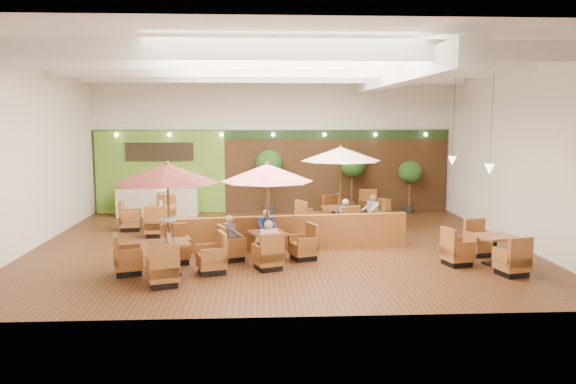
{
  "coord_description": "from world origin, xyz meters",
  "views": [
    {
      "loc": [
        -0.57,
        -16.12,
        3.73
      ],
      "look_at": [
        0.3,
        0.5,
        1.5
      ],
      "focal_mm": 35.0,
      "sensor_mm": 36.0,
      "label": 1
    }
  ],
  "objects": [
    {
      "name": "table_4",
      "position": [
        5.12,
        -2.53,
        0.36
      ],
      "size": [
        1.89,
        2.72,
        0.97
      ],
      "rotation": [
        0.0,
        0.0,
        0.26
      ],
      "color": "brown",
      "rests_on": "ground"
    },
    {
      "name": "topiary_0",
      "position": [
        -0.17,
        5.3,
        1.85
      ],
      "size": [
        1.07,
        1.07,
        2.48
      ],
      "color": "black",
      "rests_on": "ground"
    },
    {
      "name": "table_3",
      "position": [
        -4.08,
        2.35,
        0.46
      ],
      "size": [
        1.86,
        2.74,
        1.58
      ],
      "rotation": [
        0.0,
        0.0,
        0.1
      ],
      "color": "brown",
      "rests_on": "ground"
    },
    {
      "name": "service_counter",
      "position": [
        -4.4,
        5.1,
        0.58
      ],
      "size": [
        3.0,
        0.75,
        1.18
      ],
      "color": "beige",
      "rests_on": "ground"
    },
    {
      "name": "topiary_2",
      "position": [
        5.31,
        5.3,
        1.53
      ],
      "size": [
        0.89,
        0.89,
        2.06
      ],
      "color": "black",
      "rests_on": "ground"
    },
    {
      "name": "table_2",
      "position": [
        2.08,
        1.91,
        1.91
      ],
      "size": [
        2.97,
        2.97,
        2.82
      ],
      "rotation": [
        0.0,
        0.0,
        0.43
      ],
      "color": "brown",
      "rests_on": "ground"
    },
    {
      "name": "room",
      "position": [
        0.25,
        1.22,
        3.63
      ],
      "size": [
        14.04,
        14.0,
        5.52
      ],
      "color": "#381E0F",
      "rests_on": "ground"
    },
    {
      "name": "table_5",
      "position": [
        3.24,
        3.47,
        0.38
      ],
      "size": [
        1.89,
        2.76,
        1.01
      ],
      "rotation": [
        0.0,
        0.0,
        -0.13
      ],
      "color": "brown",
      "rests_on": "ground"
    },
    {
      "name": "topiary_1",
      "position": [
        3.04,
        5.3,
        1.84
      ],
      "size": [
        1.06,
        1.06,
        2.47
      ],
      "color": "black",
      "rests_on": "ground"
    },
    {
      "name": "table_1",
      "position": [
        -0.36,
        -1.73,
        1.77
      ],
      "size": [
        2.69,
        2.69,
        2.59
      ],
      "rotation": [
        0.0,
        0.0,
        0.36
      ],
      "color": "brown",
      "rests_on": "ground"
    },
    {
      "name": "booth_divider",
      "position": [
        0.2,
        -0.58,
        0.48
      ],
      "size": [
        6.98,
        0.92,
        0.97
      ],
      "primitive_type": "cube",
      "rotation": [
        0.0,
        0.0,
        0.11
      ],
      "color": "brown",
      "rests_on": "ground"
    },
    {
      "name": "diner_1",
      "position": [
        -0.36,
        -0.79,
        0.73
      ],
      "size": [
        0.4,
        0.36,
        0.72
      ],
      "rotation": [
        0.0,
        0.0,
        3.49
      ],
      "color": "#23459B",
      "rests_on": "ground"
    },
    {
      "name": "diner_3",
      "position": [
        2.08,
        0.87,
        0.75
      ],
      "size": [
        0.42,
        0.38,
        0.77
      ],
      "rotation": [
        0.0,
        0.0,
        0.28
      ],
      "color": "#23459B",
      "rests_on": "ground"
    },
    {
      "name": "diner_4",
      "position": [
        3.12,
        1.91,
        0.74
      ],
      "size": [
        0.38,
        0.42,
        0.76
      ],
      "rotation": [
        0.0,
        0.0,
        1.92
      ],
      "color": "silver",
      "rests_on": "ground"
    },
    {
      "name": "diner_0",
      "position": [
        -0.36,
        -2.68,
        0.75
      ],
      "size": [
        0.43,
        0.4,
        0.78
      ],
      "rotation": [
        0.0,
        0.0,
        0.34
      ],
      "color": "silver",
      "rests_on": "ground"
    },
    {
      "name": "table_0",
      "position": [
        -2.71,
        -2.93,
        1.83
      ],
      "size": [
        2.79,
        2.79,
        2.71
      ],
      "rotation": [
        0.0,
        0.0,
        0.3
      ],
      "color": "brown",
      "rests_on": "ground"
    },
    {
      "name": "diner_2",
      "position": [
        -1.3,
        -1.73,
        0.74
      ],
      "size": [
        0.4,
        0.42,
        0.74
      ],
      "rotation": [
        0.0,
        0.0,
        5.2
      ],
      "color": "slate",
      "rests_on": "ground"
    }
  ]
}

